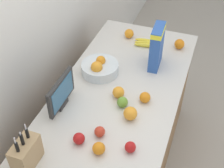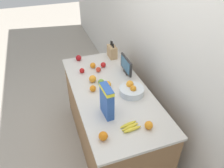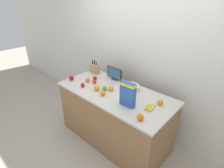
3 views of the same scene
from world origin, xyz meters
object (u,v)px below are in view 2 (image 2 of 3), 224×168
at_px(apple_rightmost, 82,71).
at_px(orange_back_center, 108,84).
at_px(apple_near_bananas, 79,58).
at_px(apple_rear, 98,70).
at_px(small_monitor, 126,65).
at_px(orange_front_center, 93,65).
at_px(knife_block, 112,52).
at_px(cereal_box, 107,100).
at_px(orange_by_cereal, 103,136).
at_px(orange_mid_left, 149,125).
at_px(apple_by_knife_block, 101,82).
at_px(apple_middle, 103,65).
at_px(orange_front_left, 93,88).
at_px(fruit_bowl, 132,90).
at_px(banana_bunch, 130,127).
at_px(orange_front_right, 93,79).

xyz_separation_m(apple_rightmost, orange_back_center, (0.40, 0.21, 0.01)).
relative_size(apple_near_bananas, apple_rear, 1.22).
relative_size(small_monitor, orange_front_center, 4.19).
relative_size(knife_block, cereal_box, 0.82).
xyz_separation_m(orange_front_center, orange_by_cereal, (1.18, -0.23, 0.00)).
bearing_deg(orange_back_center, orange_mid_left, 11.99).
xyz_separation_m(apple_by_knife_block, orange_front_center, (-0.39, 0.01, 0.00)).
bearing_deg(orange_by_cereal, orange_mid_left, 88.03).
bearing_deg(apple_rightmost, apple_middle, 98.58).
bearing_deg(orange_back_center, apple_by_knife_block, -144.53).
bearing_deg(orange_front_center, apple_by_knife_block, -1.11).
bearing_deg(orange_front_left, orange_mid_left, 25.17).
height_order(small_monitor, apple_near_bananas, small_monitor).
distance_m(fruit_bowl, apple_by_knife_block, 0.38).
height_order(apple_by_knife_block, orange_by_cereal, orange_by_cereal).
xyz_separation_m(cereal_box, apple_middle, (-0.87, 0.23, -0.14)).
relative_size(apple_middle, apple_rear, 1.08).
height_order(cereal_box, orange_back_center, cereal_box).
xyz_separation_m(cereal_box, banana_bunch, (0.25, 0.14, -0.16)).
height_order(banana_bunch, orange_mid_left, orange_mid_left).
height_order(orange_by_cereal, orange_front_right, orange_front_right).
bearing_deg(orange_by_cereal, knife_block, 157.69).
distance_m(apple_rear, orange_by_cereal, 1.10).
height_order(cereal_box, apple_rear, cereal_box).
height_order(knife_block, fruit_bowl, knife_block).
xyz_separation_m(cereal_box, fruit_bowl, (-0.23, 0.36, -0.13)).
bearing_deg(orange_front_left, orange_back_center, 95.14).
distance_m(apple_rightmost, apple_near_bananas, 0.33).
relative_size(apple_rightmost, orange_front_right, 0.74).
xyz_separation_m(orange_back_center, orange_by_cereal, (0.71, -0.28, 0.00)).
height_order(cereal_box, banana_bunch, cereal_box).
bearing_deg(fruit_bowl, orange_back_center, -132.79).
relative_size(small_monitor, fruit_bowl, 1.13).
distance_m(apple_middle, orange_front_left, 0.53).
bearing_deg(apple_rear, cereal_box, -10.24).
bearing_deg(apple_rear, orange_mid_left, 8.41).
bearing_deg(apple_by_knife_block, apple_middle, 158.93).
xyz_separation_m(cereal_box, orange_front_center, (-0.89, 0.10, -0.14)).
bearing_deg(orange_mid_left, apple_near_bananas, -166.98).
height_order(apple_middle, orange_front_right, orange_front_right).
bearing_deg(knife_block, apple_rear, -43.25).
bearing_deg(banana_bunch, orange_front_right, -171.14).
relative_size(knife_block, orange_front_center, 3.67).
relative_size(orange_front_center, orange_front_left, 1.01).
bearing_deg(apple_rear, orange_front_left, -25.21).
bearing_deg(apple_middle, fruit_bowl, 11.07).
bearing_deg(apple_by_knife_block, banana_bunch, 3.83).
xyz_separation_m(fruit_bowl, orange_front_center, (-0.67, -0.26, -0.01)).
height_order(apple_middle, orange_front_left, orange_front_left).
relative_size(apple_by_knife_block, orange_back_center, 0.89).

